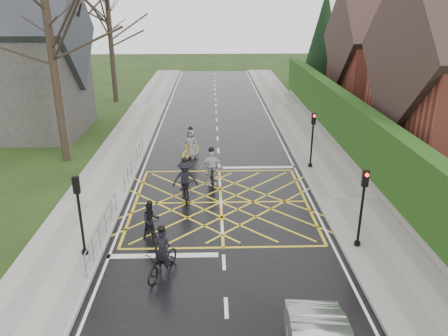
{
  "coord_description": "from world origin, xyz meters",
  "views": [
    {
      "loc": [
        -0.38,
        -18.48,
        8.89
      ],
      "look_at": [
        0.18,
        1.12,
        1.3
      ],
      "focal_mm": 35.0,
      "sensor_mm": 36.0,
      "label": 1
    }
  ],
  "objects_px": {
    "cyclist_back": "(151,224)",
    "cyclist_front": "(212,171)",
    "cyclist_mid": "(185,184)",
    "cyclist_lead": "(191,147)",
    "cyclist_rear": "(163,259)"
  },
  "relations": [
    {
      "from": "cyclist_rear",
      "to": "cyclist_mid",
      "type": "distance_m",
      "value": 6.23
    },
    {
      "from": "cyclist_back",
      "to": "cyclist_mid",
      "type": "distance_m",
      "value": 3.88
    },
    {
      "from": "cyclist_back",
      "to": "cyclist_front",
      "type": "height_order",
      "value": "cyclist_front"
    },
    {
      "from": "cyclist_back",
      "to": "cyclist_front",
      "type": "relative_size",
      "value": 0.8
    },
    {
      "from": "cyclist_rear",
      "to": "cyclist_mid",
      "type": "xyz_separation_m",
      "value": [
        0.44,
        6.21,
        0.14
      ]
    },
    {
      "from": "cyclist_front",
      "to": "cyclist_lead",
      "type": "bearing_deg",
      "value": 101.89
    },
    {
      "from": "cyclist_rear",
      "to": "cyclist_front",
      "type": "distance_m",
      "value": 7.92
    },
    {
      "from": "cyclist_rear",
      "to": "cyclist_lead",
      "type": "xyz_separation_m",
      "value": [
        0.46,
        11.87,
        0.06
      ]
    },
    {
      "from": "cyclist_rear",
      "to": "cyclist_lead",
      "type": "bearing_deg",
      "value": 111.48
    },
    {
      "from": "cyclist_mid",
      "to": "cyclist_lead",
      "type": "distance_m",
      "value": 5.66
    },
    {
      "from": "cyclist_mid",
      "to": "cyclist_back",
      "type": "bearing_deg",
      "value": -114.52
    },
    {
      "from": "cyclist_back",
      "to": "cyclist_mid",
      "type": "height_order",
      "value": "cyclist_mid"
    },
    {
      "from": "cyclist_rear",
      "to": "cyclist_back",
      "type": "xyz_separation_m",
      "value": [
        -0.72,
        2.51,
        0.0
      ]
    },
    {
      "from": "cyclist_back",
      "to": "cyclist_mid",
      "type": "relative_size",
      "value": 0.76
    },
    {
      "from": "cyclist_mid",
      "to": "cyclist_front",
      "type": "height_order",
      "value": "cyclist_mid"
    }
  ]
}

